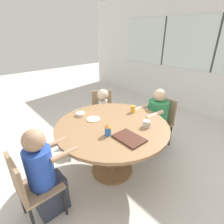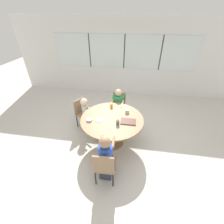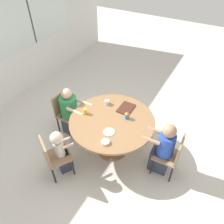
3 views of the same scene
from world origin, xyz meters
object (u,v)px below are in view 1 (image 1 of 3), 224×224
person_man_blue_shirt (45,177)px  bowl_white_shallow (80,114)px  chair_for_man_blue_shirt (29,185)px  chair_for_woman_green_shirt (162,118)px  sippy_cup (108,129)px  person_woman_green_shirt (155,123)px  chair_for_toddler (102,109)px  person_toddler (103,112)px  juice_glass (133,109)px  coffee_mug (146,124)px

person_man_blue_shirt → bowl_white_shallow: size_ratio=8.40×
chair_for_man_blue_shirt → chair_for_woman_green_shirt: bearing=88.3°
person_man_blue_shirt → sippy_cup: person_man_blue_shirt is taller
bowl_white_shallow → person_woman_green_shirt: bearing=64.2°
chair_for_toddler → person_toddler: person_toddler is taller
person_man_blue_shirt → sippy_cup: (0.13, 0.75, 0.34)m
chair_for_man_blue_shirt → juice_glass: 1.64m
juice_glass → chair_for_toddler: bearing=174.4°
chair_for_man_blue_shirt → bowl_white_shallow: size_ratio=6.62×
chair_for_toddler → person_man_blue_shirt: (0.98, -1.53, -0.00)m
chair_for_woman_green_shirt → coffee_mug: bearing=111.7°
sippy_cup → person_toddler: bearing=144.5°
person_woman_green_shirt → coffee_mug: person_woman_green_shirt is taller
person_woman_green_shirt → sippy_cup: person_woman_green_shirt is taller
chair_for_woman_green_shirt → person_woman_green_shirt: size_ratio=0.80×
person_woman_green_shirt → person_toddler: (-0.86, -0.44, 0.04)m
chair_for_toddler → juice_glass: bearing=115.6°
sippy_cup → juice_glass: bearing=109.6°
chair_for_woman_green_shirt → chair_for_man_blue_shirt: (-0.01, -2.23, 0.00)m
person_woman_green_shirt → coffee_mug: size_ratio=10.77×
chair_for_woman_green_shirt → person_man_blue_shirt: (-0.01, -2.07, -0.00)m
coffee_mug → person_toddler: bearing=169.9°
person_toddler → chair_for_woman_green_shirt: bearing=156.6°
chair_for_toddler → person_man_blue_shirt: size_ratio=0.79×
person_woman_green_shirt → sippy_cup: bearing=98.3°
chair_for_toddler → person_woman_green_shirt: bearing=141.6°
chair_for_man_blue_shirt → coffee_mug: size_ratio=8.67×
person_toddler → coffee_mug: bearing=111.1°
sippy_cup → bowl_white_shallow: sippy_cup is taller
bowl_white_shallow → chair_for_toddler: bearing=121.0°
person_woman_green_shirt → bowl_white_shallow: person_woman_green_shirt is taller
chair_for_toddler → bowl_white_shallow: size_ratio=6.62×
juice_glass → bowl_white_shallow: bearing=-122.3°
sippy_cup → coffee_mug: bearing=70.9°
juice_glass → bowl_white_shallow: 0.78m
chair_for_man_blue_shirt → person_man_blue_shirt: 0.16m
chair_for_woman_green_shirt → person_man_blue_shirt: 2.07m
person_toddler → person_man_blue_shirt: bearing=61.6°
person_man_blue_shirt → juice_glass: person_man_blue_shirt is taller
person_man_blue_shirt → chair_for_man_blue_shirt: bearing=-90.0°
chair_for_man_blue_shirt → chair_for_toddler: size_ratio=1.00×
chair_for_toddler → person_man_blue_shirt: bearing=63.8°
chair_for_woman_green_shirt → person_toddler: size_ratio=0.90×
chair_for_woman_green_shirt → sippy_cup: bearing=97.3°
chair_for_man_blue_shirt → person_toddler: (-0.86, 1.62, -0.00)m
coffee_mug → juice_glass: juice_glass is taller
sippy_cup → person_woman_green_shirt: bearing=96.4°
chair_for_man_blue_shirt → person_woman_green_shirt: (0.00, 2.06, -0.04)m
person_woman_green_shirt → juice_glass: 0.59m
person_man_blue_shirt → bowl_white_shallow: 0.99m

